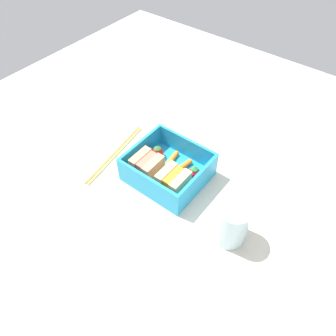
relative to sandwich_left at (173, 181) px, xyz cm
name	(u,v)px	position (x,y,z in cm)	size (l,w,h in cm)	color
ground_plane	(168,180)	(3.35, -2.69, -4.45)	(120.00, 120.00, 2.00)	beige
bento_tray	(168,175)	(3.35, -2.69, -2.85)	(15.21, 13.75, 1.20)	#229CD0
bento_rim	(168,165)	(3.35, -2.69, 0.16)	(15.21, 13.75, 4.82)	#229CD0
sandwich_left	(173,181)	(0.00, 0.00, 0.00)	(5.15, 5.38, 4.49)	#E3BE7E
sandwich_center_left	(147,166)	(6.71, 0.00, 0.00)	(5.15, 5.38, 4.49)	tan
strawberry_left	(194,173)	(-1.56, -5.06, -0.86)	(2.52, 2.52, 3.12)	red
carrot_stick_far_left	(183,167)	(1.68, -5.51, -1.67)	(1.16, 1.16, 4.85)	orange
carrot_stick_left	(171,160)	(4.77, -5.56, -1.71)	(1.08, 1.08, 5.32)	orange
strawberry_far_left	(158,152)	(8.00, -5.00, -0.85)	(2.54, 2.54, 3.14)	red
chopstick_pair	(115,153)	(16.85, -0.65, -3.10)	(4.45, 20.41, 0.70)	tan
drinking_glass	(231,223)	(-14.00, 1.84, 0.84)	(5.91, 5.91, 8.57)	silver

